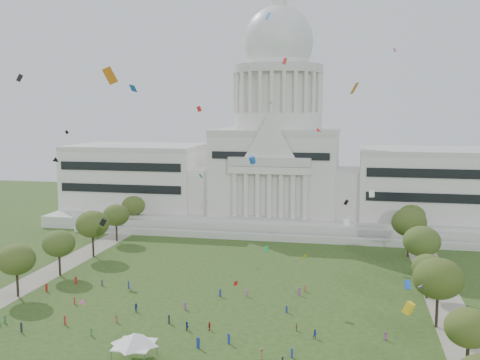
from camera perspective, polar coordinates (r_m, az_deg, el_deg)
name	(u,v)px	position (r m, az deg, el deg)	size (l,w,h in m)	color
ground	(189,345)	(104.27, -5.19, -16.36)	(400.00, 400.00, 0.00)	#2E491A
capitol	(277,162)	(207.76, 3.81, 1.88)	(160.00, 64.50, 91.30)	#BCBAB0
path_left	(37,279)	(149.14, -19.88, -9.43)	(8.00, 160.00, 0.04)	gray
path_right	(447,306)	(129.88, 20.26, -11.94)	(8.00, 160.00, 0.04)	gray
row_tree_r_1	(469,328)	(97.59, 22.24, -13.74)	(7.58, 7.58, 10.78)	black
row_tree_l_2	(16,259)	(135.08, -21.78, -7.51)	(8.42, 8.42, 11.97)	black
row_tree_r_2	(438,279)	(114.57, 19.50, -9.42)	(9.55, 9.55, 13.58)	black
row_tree_l_3	(59,244)	(148.37, -17.93, -6.16)	(8.12, 8.12, 11.55)	black
row_tree_r_3	(428,267)	(131.55, 18.54, -8.40)	(7.01, 7.01, 9.98)	black
row_tree_l_4	(92,224)	(164.05, -14.77, -4.35)	(9.29, 9.29, 13.21)	black
row_tree_r_4	(422,241)	(146.04, 17.99, -5.94)	(9.19, 9.19, 13.06)	black
row_tree_l_5	(116,215)	(181.20, -12.47, -3.51)	(8.33, 8.33, 11.85)	black
row_tree_r_5	(409,222)	(165.38, 16.80, -4.14)	(9.82, 9.82, 13.96)	black
row_tree_l_6	(133,206)	(198.25, -10.78, -2.59)	(8.19, 8.19, 11.64)	black
row_tree_r_6	(412,216)	(183.42, 17.05, -3.50)	(8.42, 8.42, 11.97)	black
event_tent	(134,339)	(98.57, -10.68, -15.55)	(8.76, 8.76, 4.81)	#4C4C4C
person_0	(385,336)	(108.77, 14.55, -15.08)	(0.80, 0.52, 1.63)	#994C8C
person_2	(315,334)	(106.95, 7.65, -15.26)	(0.86, 0.53, 1.77)	navy
person_3	(261,354)	(98.32, 2.18, -17.22)	(1.28, 0.66, 1.99)	olive
person_4	(209,326)	(109.88, -3.12, -14.59)	(1.01, 0.55, 1.72)	#B21E1E
person_5	(187,326)	(110.16, -5.41, -14.56)	(1.58, 0.63, 1.71)	navy
person_8	(136,307)	(120.79, -10.51, -12.61)	(0.90, 0.56, 1.86)	navy
person_10	(297,327)	(110.02, 5.77, -14.66)	(0.85, 0.46, 1.45)	olive
distant_crowd	(151,309)	(119.55, -9.08, -12.83)	(59.62, 37.08, 1.95)	#33723F
kite_swarm	(194,204)	(101.98, -4.70, -2.50)	(80.76, 101.55, 58.45)	#E54C8C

